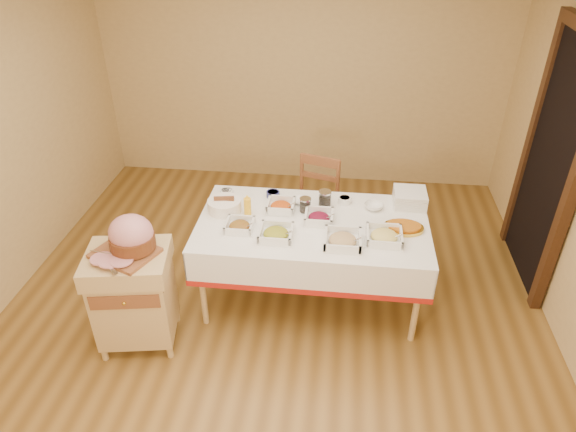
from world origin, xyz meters
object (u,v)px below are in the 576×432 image
object	(u,v)px
ham_on_board	(130,238)
mustard_bottle	(247,206)
preserve_jar_left	(305,205)
brass_platter	(403,227)
plate_stack	(410,198)
preserve_jar_right	(325,199)
dining_table	(312,239)
bread_basket	(225,205)
dining_chair	(314,206)
butcher_cart	(134,293)

from	to	relation	value
ham_on_board	mustard_bottle	xyz separation A→B (m)	(0.69, 0.68, -0.10)
preserve_jar_left	brass_platter	xyz separation A→B (m)	(0.78, -0.18, -0.04)
mustard_bottle	plate_stack	size ratio (longest dim) A/B	0.69
preserve_jar_right	dining_table	bearing A→B (deg)	-106.36
plate_stack	brass_platter	world-z (taller)	plate_stack
bread_basket	preserve_jar_right	bearing A→B (deg)	11.96
dining_chair	ham_on_board	bearing A→B (deg)	-131.83
plate_stack	bread_basket	bearing A→B (deg)	-169.86
butcher_cart	plate_stack	size ratio (longest dim) A/B	3.13
dining_table	butcher_cart	size ratio (longest dim) A/B	2.22
butcher_cart	plate_stack	world-z (taller)	plate_stack
dining_table	butcher_cart	bearing A→B (deg)	-152.66
dining_chair	preserve_jar_left	size ratio (longest dim) A/B	7.69
ham_on_board	mustard_bottle	bearing A→B (deg)	44.61
preserve_jar_left	mustard_bottle	bearing A→B (deg)	-167.80
dining_chair	bread_basket	distance (m)	0.98
ham_on_board	butcher_cart	bearing A→B (deg)	-141.94
preserve_jar_right	brass_platter	size ratio (longest dim) A/B	0.44
preserve_jar_right	mustard_bottle	xyz separation A→B (m)	(-0.61, -0.20, 0.02)
mustard_bottle	ham_on_board	bearing A→B (deg)	-135.39
butcher_cart	brass_platter	xyz separation A→B (m)	(1.97, 0.64, 0.31)
ham_on_board	preserve_jar_right	world-z (taller)	ham_on_board
brass_platter	bread_basket	bearing A→B (deg)	175.56
butcher_cart	dining_chair	size ratio (longest dim) A/B	0.88
butcher_cart	plate_stack	distance (m)	2.31
butcher_cart	mustard_bottle	xyz separation A→B (m)	(0.74, 0.72, 0.37)
dining_chair	dining_table	bearing A→B (deg)	-87.00
dining_table	preserve_jar_right	world-z (taller)	preserve_jar_right
dining_table	mustard_bottle	distance (m)	0.59
preserve_jar_right	brass_platter	world-z (taller)	preserve_jar_right
dining_table	brass_platter	world-z (taller)	brass_platter
brass_platter	ham_on_board	bearing A→B (deg)	-162.60
bread_basket	plate_stack	size ratio (longest dim) A/B	1.04
preserve_jar_right	bread_basket	distance (m)	0.82
dining_chair	mustard_bottle	distance (m)	0.89
preserve_jar_right	mustard_bottle	world-z (taller)	mustard_bottle
dining_table	preserve_jar_right	distance (m)	0.35
preserve_jar_right	brass_platter	xyz separation A→B (m)	(0.62, -0.28, -0.04)
preserve_jar_left	plate_stack	size ratio (longest dim) A/B	0.46
dining_chair	brass_platter	world-z (taller)	dining_chair
dining_table	preserve_jar_left	distance (m)	0.28
ham_on_board	bread_basket	xyz separation A→B (m)	(0.50, 0.71, -0.13)
ham_on_board	brass_platter	world-z (taller)	ham_on_board
plate_stack	dining_table	bearing A→B (deg)	-154.92
dining_chair	preserve_jar_left	xyz separation A→B (m)	(-0.04, -0.54, 0.34)
plate_stack	brass_platter	size ratio (longest dim) A/B	0.84
bread_basket	preserve_jar_left	bearing A→B (deg)	5.82
dining_table	plate_stack	world-z (taller)	plate_stack
dining_table	dining_chair	bearing A→B (deg)	93.00
dining_chair	brass_platter	size ratio (longest dim) A/B	2.99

